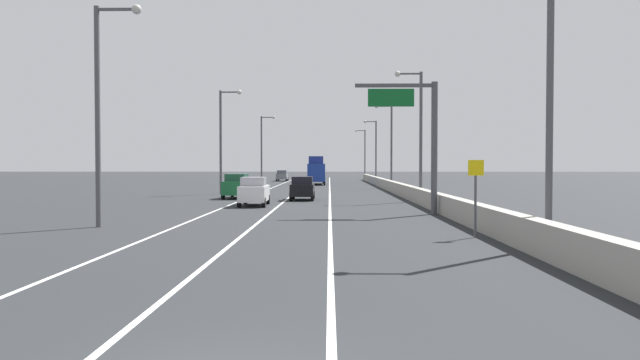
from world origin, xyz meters
name	(u,v)px	position (x,y,z in m)	size (l,w,h in m)	color
ground_plane	(318,187)	(0.00, 64.00, 0.00)	(320.00, 320.00, 0.00)	#26282B
lane_stripe_left	(265,191)	(-5.50, 55.00, 0.00)	(0.16, 130.00, 0.00)	silver
lane_stripe_center	(297,191)	(-2.00, 55.00, 0.00)	(0.16, 130.00, 0.00)	silver
lane_stripe_right	(330,191)	(1.50, 55.00, 0.00)	(0.16, 130.00, 0.00)	silver
jersey_barrier_right	(409,192)	(8.01, 40.00, 0.55)	(0.60, 120.00, 1.10)	#9E998E
overhead_sign_gantry	(421,131)	(6.67, 25.54, 4.73)	(4.68, 0.36, 7.50)	#47474C
speed_advisory_sign	(476,192)	(7.11, 15.07, 1.76)	(0.60, 0.11, 3.00)	#4C4C51
lamp_post_right_near	(542,79)	(8.71, 12.55, 5.74)	(2.14, 0.44, 9.98)	#4C4C51
lamp_post_right_second	(417,127)	(8.21, 37.08, 5.74)	(2.14, 0.44, 9.98)	#4C4C51
lamp_post_right_third	(389,140)	(8.59, 61.61, 5.74)	(2.14, 0.44, 9.98)	#4C4C51
lamp_post_right_fourth	(374,147)	(8.73, 86.14, 5.74)	(2.14, 0.44, 9.98)	#4C4C51
lamp_post_right_fifth	(364,150)	(8.45, 110.67, 5.74)	(2.14, 0.44, 9.98)	#4C4C51
lamp_post_left_near	(103,100)	(-8.70, 18.55, 5.74)	(2.14, 0.44, 9.98)	#4C4C51
lamp_post_left_mid	(223,134)	(-8.71, 47.99, 5.74)	(2.14, 0.44, 9.98)	#4C4C51
lamp_post_left_far	(263,145)	(-8.26, 77.42, 5.74)	(2.14, 0.44, 9.98)	#4C4C51
car_gray_0	(282,176)	(-6.64, 91.69, 0.93)	(1.84, 4.72, 1.87)	slate
car_black_1	(302,188)	(-0.68, 38.64, 0.94)	(1.88, 4.01, 1.88)	black
car_white_2	(254,191)	(-3.69, 32.10, 0.98)	(1.93, 4.38, 1.97)	white
car_green_3	(238,186)	(-6.24, 41.00, 1.02)	(2.03, 4.74, 2.05)	#196033
box_truck	(316,171)	(-0.45, 75.27, 1.85)	(2.74, 9.90, 4.05)	navy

